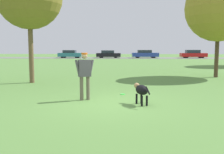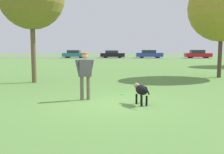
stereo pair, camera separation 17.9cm
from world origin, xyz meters
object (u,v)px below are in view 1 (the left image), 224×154
object	(u,v)px
tree_near_right	(219,8)
parked_car_blue	(145,54)
parked_car_black	(109,54)
dog	(141,90)
parked_car_red	(193,54)
person	(85,72)
parked_car_teal	(70,54)
frisbee	(123,94)

from	to	relation	value
tree_near_right	parked_car_blue	size ratio (longest dim) A/B	1.40
tree_near_right	parked_car_black	size ratio (longest dim) A/B	1.53
dog	parked_car_red	xyz separation A→B (m)	(11.27, 36.94, 0.19)
parked_car_black	parked_car_blue	distance (m)	6.32
tree_near_right	parked_car_red	world-z (taller)	tree_near_right
dog	parked_car_red	distance (m)	38.62
person	parked_car_red	distance (m)	38.61
parked_car_teal	parked_car_black	world-z (taller)	parked_car_teal
parked_car_black	person	bearing A→B (deg)	-86.50
parked_car_black	parked_car_red	xyz separation A→B (m)	(14.58, 0.11, 0.04)
person	frisbee	distance (m)	2.10
parked_car_black	parked_car_blue	world-z (taller)	parked_car_blue
parked_car_teal	tree_near_right	bearing A→B (deg)	-60.76
parked_car_teal	parked_car_red	world-z (taller)	parked_car_red
parked_car_black	parked_car_red	bearing A→B (deg)	1.87
parked_car_red	dog	bearing A→B (deg)	-108.22
frisbee	parked_car_red	bearing A→B (deg)	71.25
frisbee	tree_near_right	bearing A→B (deg)	47.01
dog	parked_car_blue	distance (m)	36.86
frisbee	tree_near_right	world-z (taller)	tree_near_right
frisbee	tree_near_right	xyz separation A→B (m)	(5.95, 6.39, 4.34)
dog	parked_car_blue	xyz separation A→B (m)	(3.00, 36.74, 0.19)
person	dog	size ratio (longest dim) A/B	1.68
tree_near_right	parked_car_blue	bearing A→B (deg)	94.64
parked_car_teal	person	bearing A→B (deg)	-76.70
tree_near_right	parked_car_blue	distance (m)	28.80
dog	frisbee	bearing A→B (deg)	-3.64
person	tree_near_right	xyz separation A→B (m)	(7.34, 7.57, 3.30)
person	dog	world-z (taller)	person
parked_car_red	parked_car_teal	bearing A→B (deg)	-179.94
parked_car_teal	parked_car_blue	xyz separation A→B (m)	(12.98, 0.28, 0.02)
tree_near_right	parked_car_teal	bearing A→B (deg)	118.47
dog	parked_car_blue	size ratio (longest dim) A/B	0.22
tree_near_right	dog	bearing A→B (deg)	-122.75
person	tree_near_right	bearing A→B (deg)	22.15
dog	tree_near_right	bearing A→B (deg)	-55.07
person	frisbee	size ratio (longest dim) A/B	7.89
parked_car_blue	parked_car_red	size ratio (longest dim) A/B	1.04
person	parked_car_teal	size ratio (longest dim) A/B	0.43
dog	parked_car_blue	world-z (taller)	parked_car_blue
parked_car_teal	parked_car_red	bearing A→B (deg)	2.07
parked_car_red	frisbee	bearing A→B (deg)	-110.01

